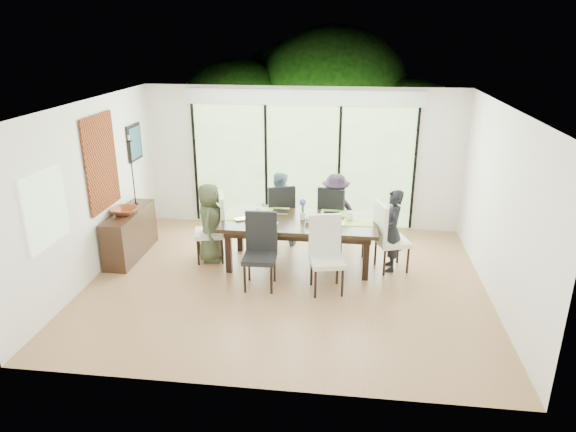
# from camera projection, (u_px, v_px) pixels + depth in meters

# --- Properties ---
(floor) EXTENTS (6.00, 5.00, 0.01)m
(floor) POSITION_uv_depth(u_px,v_px,m) (286.00, 283.00, 7.91)
(floor) COLOR brown
(floor) RESTS_ON ground
(ceiling) EXTENTS (6.00, 5.00, 0.01)m
(ceiling) POSITION_uv_depth(u_px,v_px,m) (286.00, 105.00, 6.97)
(ceiling) COLOR white
(ceiling) RESTS_ON wall_back
(wall_back) EXTENTS (6.00, 0.02, 2.70)m
(wall_back) POSITION_uv_depth(u_px,v_px,m) (303.00, 158.00, 9.78)
(wall_back) COLOR white
(wall_back) RESTS_ON floor
(wall_front) EXTENTS (6.00, 0.02, 2.70)m
(wall_front) POSITION_uv_depth(u_px,v_px,m) (254.00, 278.00, 5.10)
(wall_front) COLOR white
(wall_front) RESTS_ON floor
(wall_left) EXTENTS (0.02, 5.00, 2.70)m
(wall_left) POSITION_uv_depth(u_px,v_px,m) (90.00, 192.00, 7.79)
(wall_left) COLOR silver
(wall_left) RESTS_ON floor
(wall_right) EXTENTS (0.02, 5.00, 2.70)m
(wall_right) POSITION_uv_depth(u_px,v_px,m) (501.00, 208.00, 7.09)
(wall_right) COLOR silver
(wall_right) RESTS_ON floor
(glass_doors) EXTENTS (4.20, 0.02, 2.30)m
(glass_doors) POSITION_uv_depth(u_px,v_px,m) (302.00, 167.00, 9.79)
(glass_doors) COLOR #598C3F
(glass_doors) RESTS_ON wall_back
(blinds_header) EXTENTS (4.40, 0.06, 0.28)m
(blinds_header) POSITION_uv_depth(u_px,v_px,m) (303.00, 97.00, 9.34)
(blinds_header) COLOR white
(blinds_header) RESTS_ON wall_back
(mullion_a) EXTENTS (0.05, 0.04, 2.30)m
(mullion_a) POSITION_uv_depth(u_px,v_px,m) (195.00, 163.00, 10.03)
(mullion_a) COLOR black
(mullion_a) RESTS_ON wall_back
(mullion_b) EXTENTS (0.05, 0.04, 2.30)m
(mullion_b) POSITION_uv_depth(u_px,v_px,m) (266.00, 166.00, 9.86)
(mullion_b) COLOR black
(mullion_b) RESTS_ON wall_back
(mullion_c) EXTENTS (0.05, 0.04, 2.30)m
(mullion_c) POSITION_uv_depth(u_px,v_px,m) (339.00, 168.00, 9.70)
(mullion_c) COLOR black
(mullion_c) RESTS_ON wall_back
(mullion_d) EXTENTS (0.05, 0.04, 2.30)m
(mullion_d) POSITION_uv_depth(u_px,v_px,m) (414.00, 170.00, 9.54)
(mullion_d) COLOR black
(mullion_d) RESTS_ON wall_back
(side_window) EXTENTS (0.02, 0.90, 1.00)m
(side_window) POSITION_uv_depth(u_px,v_px,m) (46.00, 208.00, 6.61)
(side_window) COLOR #8CAD7F
(side_window) RESTS_ON wall_left
(deck) EXTENTS (6.00, 1.80, 0.10)m
(deck) POSITION_uv_depth(u_px,v_px,m) (306.00, 212.00, 11.09)
(deck) COLOR brown
(deck) RESTS_ON ground
(rail_top) EXTENTS (6.00, 0.08, 0.06)m
(rail_top) POSITION_uv_depth(u_px,v_px,m) (309.00, 175.00, 11.63)
(rail_top) COLOR brown
(rail_top) RESTS_ON deck
(foliage_left) EXTENTS (3.20, 3.20, 3.20)m
(foliage_left) POSITION_uv_depth(u_px,v_px,m) (240.00, 126.00, 12.46)
(foliage_left) COLOR #14380F
(foliage_left) RESTS_ON ground
(foliage_mid) EXTENTS (4.00, 4.00, 4.00)m
(foliage_mid) POSITION_uv_depth(u_px,v_px,m) (332.00, 109.00, 12.64)
(foliage_mid) COLOR #14380F
(foliage_mid) RESTS_ON ground
(foliage_right) EXTENTS (2.80, 2.80, 2.80)m
(foliage_right) POSITION_uv_depth(u_px,v_px,m) (407.00, 139.00, 11.87)
(foliage_right) COLOR #14380F
(foliage_right) RESTS_ON ground
(foliage_far) EXTENTS (3.60, 3.60, 3.60)m
(foliage_far) POSITION_uv_depth(u_px,v_px,m) (295.00, 112.00, 13.47)
(foliage_far) COLOR #14380F
(foliage_far) RESTS_ON ground
(table_top) EXTENTS (2.49, 1.14, 0.06)m
(table_top) POSITION_uv_depth(u_px,v_px,m) (299.00, 222.00, 8.27)
(table_top) COLOR black
(table_top) RESTS_ON floor
(table_apron) EXTENTS (2.28, 0.93, 0.10)m
(table_apron) POSITION_uv_depth(u_px,v_px,m) (299.00, 227.00, 8.30)
(table_apron) COLOR black
(table_apron) RESTS_ON floor
(table_leg_fl) EXTENTS (0.09, 0.09, 0.72)m
(table_leg_fl) POSITION_uv_depth(u_px,v_px,m) (229.00, 251.00, 8.13)
(table_leg_fl) COLOR black
(table_leg_fl) RESTS_ON floor
(table_leg_fr) EXTENTS (0.09, 0.09, 0.72)m
(table_leg_fr) POSITION_uv_depth(u_px,v_px,m) (366.00, 258.00, 7.88)
(table_leg_fr) COLOR black
(table_leg_fr) RESTS_ON floor
(table_leg_bl) EXTENTS (0.09, 0.09, 0.72)m
(table_leg_bl) POSITION_uv_depth(u_px,v_px,m) (240.00, 231.00, 8.93)
(table_leg_bl) COLOR black
(table_leg_bl) RESTS_ON floor
(table_leg_br) EXTENTS (0.09, 0.09, 0.72)m
(table_leg_br) POSITION_uv_depth(u_px,v_px,m) (365.00, 237.00, 8.68)
(table_leg_br) COLOR black
(table_leg_br) RESTS_ON floor
(chair_left_end) EXTENTS (0.58, 0.58, 1.14)m
(chair_left_end) POSITION_uv_depth(u_px,v_px,m) (209.00, 228.00, 8.50)
(chair_left_end) COLOR silver
(chair_left_end) RESTS_ON floor
(chair_right_end) EXTENTS (0.60, 0.60, 1.14)m
(chair_right_end) POSITION_uv_depth(u_px,v_px,m) (393.00, 236.00, 8.16)
(chair_right_end) COLOR white
(chair_right_end) RESTS_ON floor
(chair_far_left) EXTENTS (0.61, 0.61, 1.14)m
(chair_far_left) POSITION_uv_depth(u_px,v_px,m) (279.00, 213.00, 9.17)
(chair_far_left) COLOR black
(chair_far_left) RESTS_ON floor
(chair_far_right) EXTENTS (0.60, 0.60, 1.14)m
(chair_far_right) POSITION_uv_depth(u_px,v_px,m) (335.00, 216.00, 9.06)
(chair_far_right) COLOR black
(chair_far_right) RESTS_ON floor
(chair_near_left) EXTENTS (0.49, 0.49, 1.14)m
(chair_near_left) POSITION_uv_depth(u_px,v_px,m) (260.00, 252.00, 7.58)
(chair_near_left) COLOR black
(chair_near_left) RESTS_ON floor
(chair_near_right) EXTENTS (0.57, 0.57, 1.14)m
(chair_near_right) POSITION_uv_depth(u_px,v_px,m) (327.00, 256.00, 7.46)
(chair_near_right) COLOR silver
(chair_near_right) RESTS_ON floor
(person_left_end) EXTENTS (0.42, 0.64, 1.34)m
(person_left_end) POSITION_uv_depth(u_px,v_px,m) (210.00, 222.00, 8.47)
(person_left_end) COLOR #454E34
(person_left_end) RESTS_ON floor
(person_right_end) EXTENTS (0.45, 0.66, 1.34)m
(person_right_end) POSITION_uv_depth(u_px,v_px,m) (392.00, 231.00, 8.12)
(person_right_end) COLOR black
(person_right_end) RESTS_ON floor
(person_far_left) EXTENTS (0.65, 0.44, 1.34)m
(person_far_left) POSITION_uv_depth(u_px,v_px,m) (279.00, 208.00, 9.12)
(person_far_left) COLOR slate
(person_far_left) RESTS_ON floor
(person_far_right) EXTENTS (0.66, 0.45, 1.34)m
(person_far_right) POSITION_uv_depth(u_px,v_px,m) (335.00, 211.00, 9.01)
(person_far_right) COLOR #2B2131
(person_far_right) RESTS_ON floor
(placemat_left) EXTENTS (0.46, 0.33, 0.01)m
(placemat_left) POSITION_uv_depth(u_px,v_px,m) (241.00, 217.00, 8.37)
(placemat_left) COLOR #98AE3E
(placemat_left) RESTS_ON table_top
(placemat_right) EXTENTS (0.46, 0.33, 0.01)m
(placemat_right) POSITION_uv_depth(u_px,v_px,m) (359.00, 222.00, 8.15)
(placemat_right) COLOR #9BC345
(placemat_right) RESTS_ON table_top
(placemat_far_l) EXTENTS (0.46, 0.33, 0.01)m
(placemat_far_l) POSITION_uv_depth(u_px,v_px,m) (275.00, 211.00, 8.68)
(placemat_far_l) COLOR #9DB03F
(placemat_far_l) RESTS_ON table_top
(placemat_far_r) EXTENTS (0.46, 0.33, 0.01)m
(placemat_far_r) POSITION_uv_depth(u_px,v_px,m) (334.00, 213.00, 8.57)
(placemat_far_r) COLOR #79A63B
(placemat_far_r) RESTS_ON table_top
(placemat_paper) EXTENTS (0.46, 0.33, 0.01)m
(placemat_paper) POSITION_uv_depth(u_px,v_px,m) (262.00, 225.00, 8.04)
(placemat_paper) COLOR white
(placemat_paper) RESTS_ON table_top
(tablet_far_l) EXTENTS (0.27, 0.19, 0.01)m
(tablet_far_l) POSITION_uv_depth(u_px,v_px,m) (281.00, 211.00, 8.62)
(tablet_far_l) COLOR black
(tablet_far_l) RESTS_ON table_top
(tablet_far_r) EXTENTS (0.25, 0.18, 0.01)m
(tablet_far_r) POSITION_uv_depth(u_px,v_px,m) (331.00, 213.00, 8.52)
(tablet_far_r) COLOR black
(tablet_far_r) RESTS_ON table_top
(papers) EXTENTS (0.31, 0.23, 0.00)m
(papers) POSITION_uv_depth(u_px,v_px,m) (343.00, 223.00, 8.13)
(papers) COLOR white
(papers) RESTS_ON table_top
(platter_base) EXTENTS (0.27, 0.27, 0.02)m
(platter_base) POSITION_uv_depth(u_px,v_px,m) (262.00, 224.00, 8.04)
(platter_base) COLOR white
(platter_base) RESTS_ON table_top
(platter_snacks) EXTENTS (0.21, 0.21, 0.01)m
(platter_snacks) POSITION_uv_depth(u_px,v_px,m) (262.00, 223.00, 8.03)
(platter_snacks) COLOR #C05116
(platter_snacks) RESTS_ON table_top
(vase) EXTENTS (0.08, 0.08, 0.12)m
(vase) POSITION_uv_depth(u_px,v_px,m) (303.00, 216.00, 8.28)
(vase) COLOR silver
(vase) RESTS_ON table_top
(hyacinth_stems) EXTENTS (0.04, 0.04, 0.17)m
(hyacinth_stems) POSITION_uv_depth(u_px,v_px,m) (303.00, 208.00, 8.23)
(hyacinth_stems) COLOR #337226
(hyacinth_stems) RESTS_ON table_top
(hyacinth_blooms) EXTENTS (0.11, 0.11, 0.11)m
(hyacinth_blooms) POSITION_uv_depth(u_px,v_px,m) (303.00, 202.00, 8.20)
(hyacinth_blooms) COLOR #4C53BF
(hyacinth_blooms) RESTS_ON table_top
(laptop) EXTENTS (0.41, 0.38, 0.03)m
(laptop) POSITION_uv_depth(u_px,v_px,m) (246.00, 219.00, 8.26)
(laptop) COLOR silver
(laptop) RESTS_ON table_top
(cup_a) EXTENTS (0.18, 0.18, 0.10)m
(cup_a) POSITION_uv_depth(u_px,v_px,m) (258.00, 212.00, 8.46)
(cup_a) COLOR white
(cup_a) RESTS_ON table_top
(cup_b) EXTENTS (0.15, 0.15, 0.10)m
(cup_b) POSITION_uv_depth(u_px,v_px,m) (308.00, 220.00, 8.13)
(cup_b) COLOR white
(cup_b) RESTS_ON table_top
(cup_c) EXTENTS (0.14, 0.14, 0.10)m
(cup_c) POSITION_uv_depth(u_px,v_px,m) (349.00, 217.00, 8.24)
(cup_c) COLOR white
(cup_c) RESTS_ON table_top
(book) EXTENTS (0.25, 0.28, 0.02)m
(book) POSITION_uv_depth(u_px,v_px,m) (315.00, 219.00, 8.27)
(book) COLOR white
(book) RESTS_ON table_top
(sideboard) EXTENTS (0.40, 1.42, 0.80)m
(sideboard) POSITION_uv_depth(u_px,v_px,m) (130.00, 234.00, 8.71)
(sideboard) COLOR black
(sideboard) RESTS_ON floor
(bowl) EXTENTS (0.42, 0.42, 0.10)m
(bowl) POSITION_uv_depth(u_px,v_px,m) (125.00, 211.00, 8.46)
(bowl) COLOR brown
(bowl) RESTS_ON sideboard
(candlestick_base) EXTENTS (0.09, 0.09, 0.04)m
(candlestick_base) POSITION_uv_depth(u_px,v_px,m) (136.00, 204.00, 8.89)
(candlestick_base) COLOR black
(candlestick_base) RESTS_ON sideboard
(candlestick_shaft) EXTENTS (0.02, 0.02, 1.11)m
(candlestick_shaft) POSITION_uv_depth(u_px,v_px,m) (132.00, 173.00, 8.70)
(candlestick_shaft) COLOR black
(candlestick_shaft) RESTS_ON sideboard
(candlestick_pan) EXTENTS (0.09, 0.09, 0.03)m
(candlestick_pan) POSITION_uv_depth(u_px,v_px,m) (129.00, 141.00, 8.51)
(candlestick_pan) COLOR black
(candlestick_pan) RESTS_ON sideboard
(candle) EXTENTS (0.03, 0.03, 0.09)m
(candle) POSITION_uv_depth(u_px,v_px,m) (129.00, 138.00, 8.49)
(candle) COLOR silver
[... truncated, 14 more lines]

